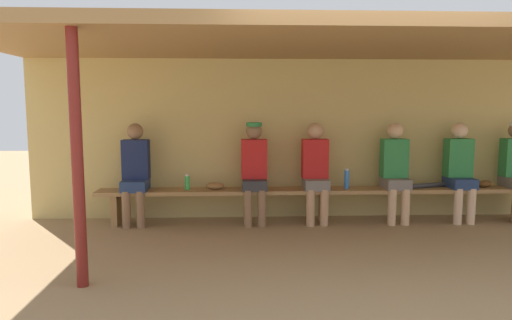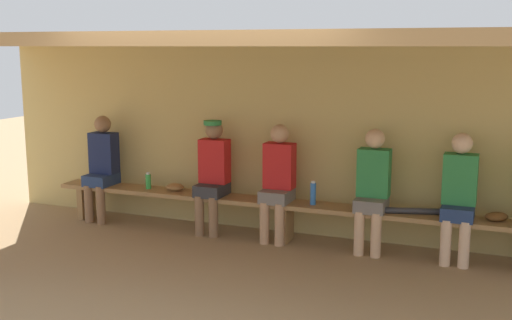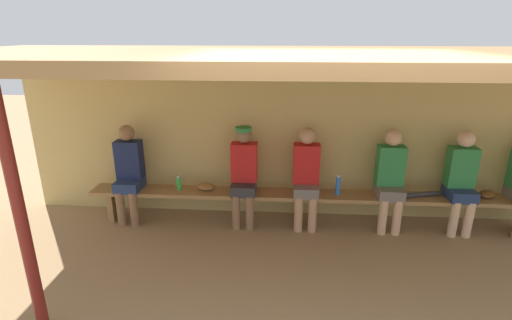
# 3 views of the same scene
# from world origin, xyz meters

# --- Properties ---
(ground_plane) EXTENTS (24.00, 24.00, 0.00)m
(ground_plane) POSITION_xyz_m (0.00, 0.00, 0.00)
(ground_plane) COLOR #9E7F59
(back_wall) EXTENTS (8.00, 0.20, 2.20)m
(back_wall) POSITION_xyz_m (0.00, 2.00, 1.10)
(back_wall) COLOR tan
(back_wall) RESTS_ON ground
(dugout_roof) EXTENTS (8.00, 2.80, 0.12)m
(dugout_roof) POSITION_xyz_m (0.00, 0.70, 2.26)
(dugout_roof) COLOR #9E7547
(dugout_roof) RESTS_ON back_wall
(support_post) EXTENTS (0.10, 0.10, 2.20)m
(support_post) POSITION_xyz_m (-2.51, -0.55, 1.10)
(support_post) COLOR maroon
(support_post) RESTS_ON ground
(bench) EXTENTS (6.00, 0.36, 0.46)m
(bench) POSITION_xyz_m (0.00, 1.55, 0.39)
(bench) COLOR #9E7547
(bench) RESTS_ON ground
(player_middle) EXTENTS (0.34, 0.42, 1.34)m
(player_middle) POSITION_xyz_m (-2.49, 1.55, 0.73)
(player_middle) COLOR navy
(player_middle) RESTS_ON ground
(player_in_red) EXTENTS (0.34, 0.42, 1.34)m
(player_in_red) POSITION_xyz_m (0.96, 1.55, 0.73)
(player_in_red) COLOR slate
(player_in_red) RESTS_ON ground
(player_rightmost) EXTENTS (0.34, 0.42, 1.34)m
(player_rightmost) POSITION_xyz_m (1.85, 1.55, 0.73)
(player_rightmost) COLOR navy
(player_rightmost) RESTS_ON ground
(player_in_blue) EXTENTS (0.34, 0.42, 1.34)m
(player_in_blue) POSITION_xyz_m (-0.93, 1.55, 0.75)
(player_in_blue) COLOR #333338
(player_in_blue) RESTS_ON ground
(player_with_sunglasses) EXTENTS (0.34, 0.42, 1.34)m
(player_with_sunglasses) POSITION_xyz_m (-0.11, 1.55, 0.73)
(player_with_sunglasses) COLOR slate
(player_with_sunglasses) RESTS_ON ground
(water_bottle_blue) EXTENTS (0.07, 0.07, 0.20)m
(water_bottle_blue) POSITION_xyz_m (-1.82, 1.56, 0.56)
(water_bottle_blue) COLOR green
(water_bottle_blue) RESTS_ON bench
(water_bottle_green) EXTENTS (0.06, 0.06, 0.27)m
(water_bottle_green) POSITION_xyz_m (0.31, 1.55, 0.59)
(water_bottle_green) COLOR blue
(water_bottle_green) RESTS_ON bench
(baseball_glove_tan) EXTENTS (0.26, 0.19, 0.09)m
(baseball_glove_tan) POSITION_xyz_m (-1.45, 1.58, 0.51)
(baseball_glove_tan) COLOR olive
(baseball_glove_tan) RESTS_ON bench
(baseball_glove_dark_brown) EXTENTS (0.29, 0.27, 0.09)m
(baseball_glove_dark_brown) POSITION_xyz_m (2.22, 1.59, 0.51)
(baseball_glove_dark_brown) COLOR brown
(baseball_glove_dark_brown) RESTS_ON bench
(baseball_bat) EXTENTS (0.76, 0.27, 0.07)m
(baseball_bat) POSITION_xyz_m (1.40, 1.55, 0.49)
(baseball_bat) COLOR #333338
(baseball_bat) RESTS_ON bench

